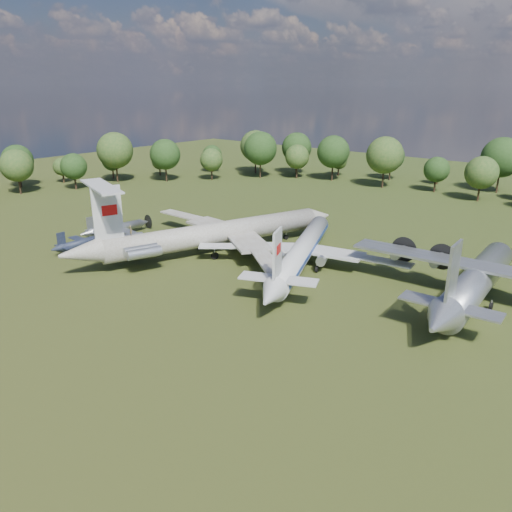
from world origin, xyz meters
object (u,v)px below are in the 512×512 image
Objects in this scene: small_prop_west at (86,244)px; small_prop_northwest at (117,230)px; tu104_jet at (302,255)px; person_on_il62 at (131,231)px; il62_airliner at (217,237)px; an12_transport at (475,285)px.

small_prop_west is 9.66m from small_prop_northwest.
tu104_jet is 29.15m from person_on_il62.
il62_airliner is at bearing 35.07° from small_prop_west.
tu104_jet is at bearing -114.41° from person_on_il62.
an12_transport is (27.26, 4.26, 0.31)m from tu104_jet.
il62_airliner reaches higher than tu104_jet.
an12_transport is 2.44× the size of small_prop_northwest.
il62_airliner reaches higher than an12_transport.
small_prop_northwest reaches higher than small_prop_west.
an12_transport is 54.65m from person_on_il62.
small_prop_west is 8.87× the size of person_on_il62.
an12_transport is at bearing 17.06° from small_prop_northwest.
small_prop_northwest is at bearing 107.20° from small_prop_west.
small_prop_northwest is at bearing 168.78° from tu104_jet.
person_on_il62 reaches higher than il62_airliner.
small_prop_west is 16.22m from person_on_il62.
tu104_jet is at bearing 24.38° from small_prop_west.
person_on_il62 is at bearing -90.00° from il62_airliner.
il62_airliner is at bearing 19.96° from small_prop_northwest.
small_prop_west is (-37.70, -17.74, -1.33)m from tu104_jet.
il62_airliner is at bearing 166.41° from tu104_jet.
person_on_il62 is (-22.44, -18.13, 4.18)m from tu104_jet.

